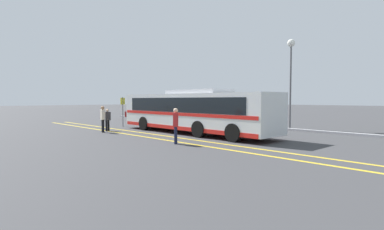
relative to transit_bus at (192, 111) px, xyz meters
name	(u,v)px	position (x,y,z in m)	size (l,w,h in m)	color
ground_plane	(198,134)	(0.53, -0.02, -1.52)	(220.00, 220.00, 0.00)	#38383A
lane_strip_0	(166,136)	(-0.01, -2.20, -1.52)	(0.20, 32.60, 0.01)	gold
lane_strip_1	(151,138)	(-0.01, -3.38, -1.52)	(0.20, 32.60, 0.01)	gold
curb_strip	(250,126)	(-0.01, 6.60, -1.44)	(40.60, 0.36, 0.15)	#99999E
transit_bus	(192,111)	(0.00, 0.00, 0.00)	(12.95, 2.89, 2.91)	silver
parked_car_0	(142,114)	(-13.23, 5.08, -0.81)	(4.23, 2.09, 1.38)	maroon
parked_car_1	(170,115)	(-8.28, 4.95, -0.77)	(4.55, 2.10, 1.49)	olive
parked_car_2	(219,119)	(-1.81, 4.76, -0.81)	(4.36, 1.98, 1.41)	silver
pedestrian_0	(107,119)	(-5.32, -3.36, -0.62)	(0.24, 0.43, 1.59)	black
pedestrian_1	(176,123)	(2.85, -3.91, -0.46)	(0.44, 0.46, 1.83)	#191E38
pedestrian_2	(103,117)	(-4.68, -4.04, -0.47)	(0.45, 0.30, 1.82)	black
bus_stop_sign	(123,108)	(-7.74, -0.64, 0.04)	(0.07, 0.40, 2.46)	#59595E
street_lamp	(291,60)	(2.76, 8.07, 3.86)	(0.59, 0.59, 6.97)	#59595E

